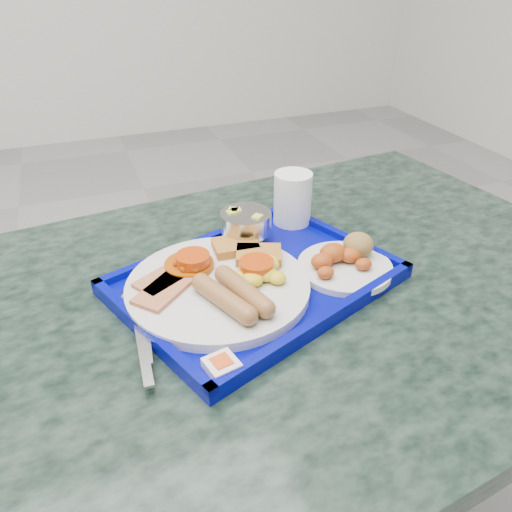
{
  "coord_description": "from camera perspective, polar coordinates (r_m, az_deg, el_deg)",
  "views": [
    {
      "loc": [
        0.32,
        -0.7,
        1.18
      ],
      "look_at": [
        0.55,
        -0.1,
        0.78
      ],
      "focal_mm": 35.0,
      "sensor_mm": 36.0,
      "label": 1
    }
  ],
  "objects": [
    {
      "name": "fruit_bowl",
      "position": [
        0.85,
        -1.19,
        3.8
      ],
      "size": [
        0.09,
        0.09,
        0.06
      ],
      "color": "#B3B3B5",
      "rests_on": "tray"
    },
    {
      "name": "main_plate",
      "position": [
        0.75,
        -3.77,
        -2.87
      ],
      "size": [
        0.27,
        0.27,
        0.04
      ],
      "rotation": [
        0.0,
        0.0,
        0.22
      ],
      "color": "silver",
      "rests_on": "tray"
    },
    {
      "name": "juice_cup",
      "position": [
        0.92,
        4.21,
        6.79
      ],
      "size": [
        0.07,
        0.07,
        0.1
      ],
      "color": "white",
      "rests_on": "tray"
    },
    {
      "name": "table",
      "position": [
        0.9,
        2.11,
        -13.27
      ],
      "size": [
        1.25,
        0.91,
        0.73
      ],
      "rotation": [
        0.0,
        0.0,
        0.12
      ],
      "color": "slate",
      "rests_on": "floor"
    },
    {
      "name": "spoon",
      "position": [
        0.73,
        -13.81,
        -5.77
      ],
      "size": [
        0.04,
        0.16,
        0.01
      ],
      "rotation": [
        0.0,
        0.0,
        -0.12
      ],
      "color": "#B3B3B5",
      "rests_on": "tray"
    },
    {
      "name": "tray",
      "position": [
        0.78,
        0.0,
        -2.83
      ],
      "size": [
        0.48,
        0.42,
        0.02
      ],
      "rotation": [
        0.0,
        0.0,
        0.36
      ],
      "color": "#030789",
      "rests_on": "table"
    },
    {
      "name": "knife",
      "position": [
        0.68,
        -13.02,
        -9.09
      ],
      "size": [
        0.02,
        0.18,
        0.0
      ],
      "primitive_type": "cube",
      "rotation": [
        0.0,
        0.0,
        -0.06
      ],
      "color": "#B3B3B5",
      "rests_on": "tray"
    },
    {
      "name": "jam_packet",
      "position": [
        0.62,
        -3.94,
        -12.36
      ],
      "size": [
        0.04,
        0.04,
        0.02
      ],
      "rotation": [
        0.0,
        0.0,
        0.21
      ],
      "color": "white",
      "rests_on": "tray"
    },
    {
      "name": "bread_plate",
      "position": [
        0.8,
        10.18,
        -0.46
      ],
      "size": [
        0.15,
        0.15,
        0.05
      ],
      "rotation": [
        0.0,
        0.0,
        0.4
      ],
      "color": "silver",
      "rests_on": "tray"
    }
  ]
}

